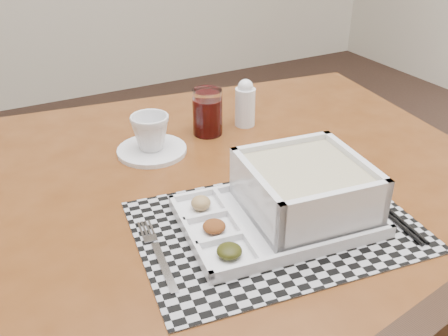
{
  "coord_description": "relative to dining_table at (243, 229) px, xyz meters",
  "views": [
    {
      "loc": [
        -0.61,
        -0.92,
        1.31
      ],
      "look_at": [
        -0.25,
        -0.25,
        0.88
      ],
      "focal_mm": 40.0,
      "sensor_mm": 36.0,
      "label": 1
    }
  ],
  "objects": [
    {
      "name": "saucer",
      "position": [
        -0.09,
        0.24,
        0.09
      ],
      "size": [
        0.15,
        0.15,
        0.01
      ],
      "primitive_type": "cylinder",
      "color": "silver",
      "rests_on": "dining_table"
    },
    {
      "name": "fork",
      "position": [
        -0.21,
        -0.09,
        0.09
      ],
      "size": [
        0.04,
        0.19,
        0.0
      ],
      "color": "silver",
      "rests_on": "placemat"
    },
    {
      "name": "placemat",
      "position": [
        -0.0,
        -0.12,
        0.08
      ],
      "size": [
        0.5,
        0.38,
        0.0
      ],
      "primitive_type": "cube",
      "rotation": [
        0.0,
        0.0,
        -0.13
      ],
      "color": "#98989F",
      "rests_on": "dining_table"
    },
    {
      "name": "juice_glass",
      "position": [
        0.06,
        0.26,
        0.13
      ],
      "size": [
        0.07,
        0.07,
        0.11
      ],
      "color": "white",
      "rests_on": "dining_table"
    },
    {
      "name": "chopsticks",
      "position": [
        0.19,
        -0.16,
        0.09
      ],
      "size": [
        0.05,
        0.24,
        0.01
      ],
      "color": "black",
      "rests_on": "placemat"
    },
    {
      "name": "spoon",
      "position": [
        0.19,
        -0.09,
        0.09
      ],
      "size": [
        0.04,
        0.18,
        0.01
      ],
      "color": "silver",
      "rests_on": "placemat"
    },
    {
      "name": "serving_tray",
      "position": [
        0.04,
        -0.11,
        0.13
      ],
      "size": [
        0.35,
        0.26,
        0.1
      ],
      "color": "silver",
      "rests_on": "placemat"
    },
    {
      "name": "dining_table",
      "position": [
        0.0,
        0.0,
        0.0
      ],
      "size": [
        1.21,
        1.21,
        0.81
      ],
      "color": "#4D260E",
      "rests_on": "ground"
    },
    {
      "name": "cup",
      "position": [
        -0.09,
        0.24,
        0.13
      ],
      "size": [
        0.1,
        0.1,
        0.08
      ],
      "primitive_type": "imported",
      "rotation": [
        0.0,
        0.0,
        -0.25
      ],
      "color": "silver",
      "rests_on": "saucer"
    },
    {
      "name": "creamer_bottle",
      "position": [
        0.16,
        0.27,
        0.14
      ],
      "size": [
        0.05,
        0.05,
        0.11
      ],
      "color": "silver",
      "rests_on": "dining_table"
    }
  ]
}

